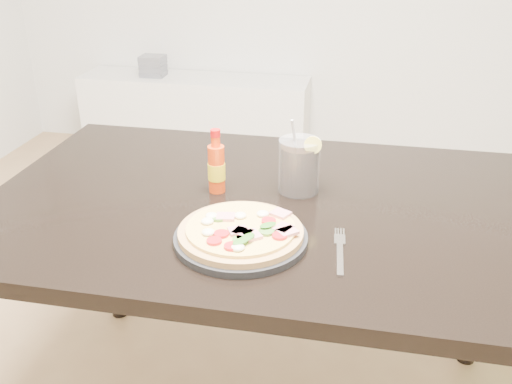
% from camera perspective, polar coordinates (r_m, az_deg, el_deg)
% --- Properties ---
extents(dining_table, '(1.40, 0.90, 0.75)m').
position_cam_1_polar(dining_table, '(1.46, 0.93, -3.73)').
color(dining_table, black).
rests_on(dining_table, ground).
extents(plate, '(0.29, 0.29, 0.02)m').
position_cam_1_polar(plate, '(1.25, -1.53, -4.64)').
color(plate, black).
rests_on(plate, dining_table).
extents(pizza, '(0.27, 0.27, 0.03)m').
position_cam_1_polar(pizza, '(1.23, -1.50, -3.89)').
color(pizza, tan).
rests_on(pizza, plate).
extents(hot_sauce_bottle, '(0.05, 0.05, 0.17)m').
position_cam_1_polar(hot_sauce_bottle, '(1.45, -3.98, 2.47)').
color(hot_sauce_bottle, '#E23E0D').
rests_on(hot_sauce_bottle, dining_table).
extents(cola_cup, '(0.11, 0.11, 0.20)m').
position_cam_1_polar(cola_cup, '(1.45, 4.33, 2.53)').
color(cola_cup, black).
rests_on(cola_cup, dining_table).
extents(fork, '(0.03, 0.19, 0.00)m').
position_cam_1_polar(fork, '(1.23, 8.38, -5.69)').
color(fork, silver).
rests_on(fork, dining_table).
extents(media_console, '(1.40, 0.34, 0.50)m').
position_cam_1_polar(media_console, '(3.63, -6.05, 7.51)').
color(media_console, white).
rests_on(media_console, ground).
extents(cd_stack, '(0.14, 0.12, 0.13)m').
position_cam_1_polar(cd_stack, '(3.61, -10.26, 12.30)').
color(cd_stack, slate).
rests_on(cd_stack, media_console).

